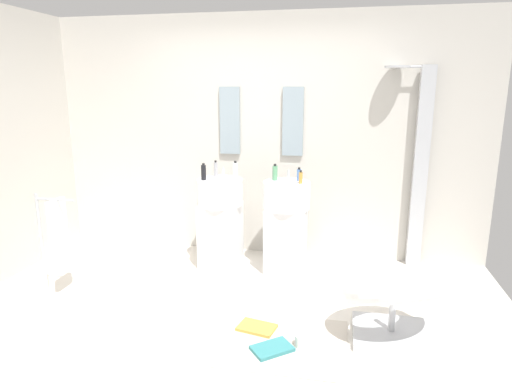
% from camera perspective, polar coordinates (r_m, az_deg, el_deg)
% --- Properties ---
extents(ground_plane, '(4.80, 3.60, 0.04)m').
position_cam_1_polar(ground_plane, '(3.73, -4.07, -16.52)').
color(ground_plane, silver).
extents(rear_partition, '(4.80, 0.10, 2.60)m').
position_cam_1_polar(rear_partition, '(4.88, 0.79, 7.03)').
color(rear_partition, beige).
rests_on(rear_partition, ground_plane).
extents(pedestal_sink_left, '(0.47, 0.47, 1.02)m').
position_cam_1_polar(pedestal_sink_left, '(4.63, -4.60, -3.56)').
color(pedestal_sink_left, white).
rests_on(pedestal_sink_left, ground_plane).
extents(pedestal_sink_right, '(0.47, 0.47, 1.02)m').
position_cam_1_polar(pedestal_sink_right, '(4.49, 3.90, -4.06)').
color(pedestal_sink_right, white).
rests_on(pedestal_sink_right, ground_plane).
extents(vanity_mirror_left, '(0.22, 0.03, 0.72)m').
position_cam_1_polar(vanity_mirror_left, '(4.87, -3.39, 9.17)').
color(vanity_mirror_left, '#8C9EA8').
extents(vanity_mirror_right, '(0.22, 0.03, 0.72)m').
position_cam_1_polar(vanity_mirror_right, '(4.74, 4.79, 9.04)').
color(vanity_mirror_right, '#8C9EA8').
extents(shower_column, '(0.49, 0.24, 2.05)m').
position_cam_1_polar(shower_column, '(4.77, 20.31, 3.38)').
color(shower_column, '#B7BABF').
rests_on(shower_column, ground_plane).
extents(lounge_chair, '(1.03, 1.03, 0.65)m').
position_cam_1_polar(lounge_chair, '(3.49, 17.34, -12.57)').
color(lounge_chair, '#B7BABF').
rests_on(lounge_chair, ground_plane).
extents(towel_rack, '(0.37, 0.22, 0.95)m').
position_cam_1_polar(towel_rack, '(4.24, -24.47, -4.45)').
color(towel_rack, '#B7BABF').
rests_on(towel_rack, ground_plane).
extents(area_rug, '(0.94, 0.78, 0.01)m').
position_cam_1_polar(area_rug, '(3.45, 3.48, -18.80)').
color(area_rug, beige).
rests_on(area_rug, ground_plane).
extents(magazine_ochre, '(0.32, 0.24, 0.02)m').
position_cam_1_polar(magazine_ochre, '(3.59, 0.10, -17.07)').
color(magazine_ochre, gold).
rests_on(magazine_ochre, area_rug).
extents(magazine_teal, '(0.34, 0.32, 0.03)m').
position_cam_1_polar(magazine_teal, '(3.34, 2.09, -19.53)').
color(magazine_teal, teal).
rests_on(magazine_teal, area_rug).
extents(coffee_mug, '(0.09, 0.09, 0.09)m').
position_cam_1_polar(coffee_mug, '(3.38, 5.81, -18.54)').
color(coffee_mug, white).
rests_on(coffee_mug, area_rug).
extents(soap_bottle_white, '(0.05, 0.05, 0.19)m').
position_cam_1_polar(soap_bottle_white, '(4.47, -2.68, 2.71)').
color(soap_bottle_white, white).
rests_on(soap_bottle_white, pedestal_sink_left).
extents(soap_bottle_green, '(0.05, 0.05, 0.17)m').
position_cam_1_polar(soap_bottle_green, '(4.45, 2.47, 2.49)').
color(soap_bottle_green, '#59996B').
rests_on(soap_bottle_green, pedestal_sink_right).
extents(soap_bottle_grey, '(0.04, 0.04, 0.17)m').
position_cam_1_polar(soap_bottle_grey, '(4.63, -5.22, 2.92)').
color(soap_bottle_grey, '#99999E').
rests_on(soap_bottle_grey, pedestal_sink_left).
extents(soap_bottle_blue, '(0.04, 0.04, 0.14)m').
position_cam_1_polar(soap_bottle_blue, '(4.44, 5.57, 2.22)').
color(soap_bottle_blue, '#4C72B7').
rests_on(soap_bottle_blue, pedestal_sink_right).
extents(soap_bottle_black, '(0.05, 0.05, 0.17)m').
position_cam_1_polar(soap_bottle_black, '(4.49, -6.78, 2.55)').
color(soap_bottle_black, black).
rests_on(soap_bottle_black, pedestal_sink_left).
extents(soap_bottle_amber, '(0.04, 0.04, 0.13)m').
position_cam_1_polar(soap_bottle_amber, '(4.32, 5.78, 1.87)').
color(soap_bottle_amber, '#C68C38').
rests_on(soap_bottle_amber, pedestal_sink_right).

